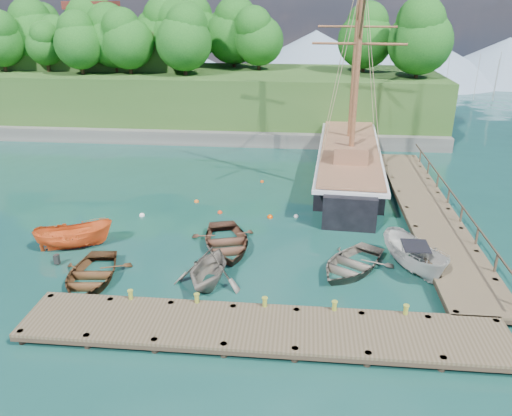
# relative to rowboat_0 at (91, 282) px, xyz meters

# --- Properties ---
(ground) EXTENTS (160.00, 160.00, 0.00)m
(ground) POSITION_rel_rowboat_0_xyz_m (6.82, 2.96, 0.00)
(ground) COLOR #133D35
(ground) RESTS_ON ground
(dock_near) EXTENTS (20.00, 3.20, 1.10)m
(dock_near) POSITION_rel_rowboat_0_xyz_m (8.82, -3.54, 0.43)
(dock_near) COLOR #4D402B
(dock_near) RESTS_ON ground
(dock_east) EXTENTS (3.20, 24.00, 1.10)m
(dock_east) POSITION_rel_rowboat_0_xyz_m (18.32, 9.96, 0.43)
(dock_east) COLOR #4D402B
(dock_east) RESTS_ON ground
(bollard_0) EXTENTS (0.26, 0.26, 0.45)m
(bollard_0) POSITION_rel_rowboat_0_xyz_m (2.82, -2.14, 0.00)
(bollard_0) COLOR olive
(bollard_0) RESTS_ON ground
(bollard_1) EXTENTS (0.26, 0.26, 0.45)m
(bollard_1) POSITION_rel_rowboat_0_xyz_m (5.82, -2.14, 0.00)
(bollard_1) COLOR olive
(bollard_1) RESTS_ON ground
(bollard_2) EXTENTS (0.26, 0.26, 0.45)m
(bollard_2) POSITION_rel_rowboat_0_xyz_m (8.82, -2.14, 0.00)
(bollard_2) COLOR olive
(bollard_2) RESTS_ON ground
(bollard_3) EXTENTS (0.26, 0.26, 0.45)m
(bollard_3) POSITION_rel_rowboat_0_xyz_m (11.82, -2.14, 0.00)
(bollard_3) COLOR olive
(bollard_3) RESTS_ON ground
(bollard_4) EXTENTS (0.26, 0.26, 0.45)m
(bollard_4) POSITION_rel_rowboat_0_xyz_m (14.82, -2.14, 0.00)
(bollard_4) COLOR olive
(bollard_4) RESTS_ON ground
(rowboat_0) EXTENTS (3.88, 5.13, 1.00)m
(rowboat_0) POSITION_rel_rowboat_0_xyz_m (0.00, 0.00, 0.00)
(rowboat_0) COLOR #4C2F18
(rowboat_0) RESTS_ON ground
(rowboat_1) EXTENTS (3.88, 4.35, 2.08)m
(rowboat_1) POSITION_rel_rowboat_0_xyz_m (5.84, 0.46, 0.00)
(rowboat_1) COLOR slate
(rowboat_1) RESTS_ON ground
(rowboat_2) EXTENTS (4.95, 5.97, 1.07)m
(rowboat_2) POSITION_rel_rowboat_0_xyz_m (6.13, 4.24, 0.00)
(rowboat_2) COLOR #4D3022
(rowboat_2) RESTS_ON ground
(rowboat_3) EXTENTS (5.49, 5.89, 0.99)m
(rowboat_3) POSITION_rel_rowboat_0_xyz_m (12.91, 2.46, 0.00)
(rowboat_3) COLOR #615A4F
(rowboat_3) RESTS_ON ground
(motorboat_orange) EXTENTS (4.56, 2.91, 1.65)m
(motorboat_orange) POSITION_rel_rowboat_0_xyz_m (-2.35, 3.52, 0.00)
(motorboat_orange) COLOR orange
(motorboat_orange) RESTS_ON ground
(cabin_boat_white) EXTENTS (3.60, 5.09, 1.84)m
(cabin_boat_white) POSITION_rel_rowboat_0_xyz_m (16.11, 2.76, 0.00)
(cabin_boat_white) COLOR beige
(cabin_boat_white) RESTS_ON ground
(schooner) EXTENTS (5.89, 26.11, 18.87)m
(schooner) POSITION_rel_rowboat_0_xyz_m (13.79, 17.03, 1.05)
(schooner) COLOR black
(schooner) RESTS_ON ground
(mooring_buoy_0) EXTENTS (0.36, 0.36, 0.36)m
(mooring_buoy_0) POSITION_rel_rowboat_0_xyz_m (-0.00, 8.25, 0.00)
(mooring_buoy_0) COLOR white
(mooring_buoy_0) RESTS_ON ground
(mooring_buoy_1) EXTENTS (0.32, 0.32, 0.32)m
(mooring_buoy_1) POSITION_rel_rowboat_0_xyz_m (4.95, 9.22, 0.00)
(mooring_buoy_1) COLOR red
(mooring_buoy_1) RESTS_ON ground
(mooring_buoy_2) EXTENTS (0.37, 0.37, 0.37)m
(mooring_buoy_2) POSITION_rel_rowboat_0_xyz_m (8.28, 8.80, 0.00)
(mooring_buoy_2) COLOR #EA4300
(mooring_buoy_2) RESTS_ON ground
(mooring_buoy_3) EXTENTS (0.31, 0.31, 0.31)m
(mooring_buoy_3) POSITION_rel_rowboat_0_xyz_m (9.95, 9.07, 0.00)
(mooring_buoy_3) COLOR silver
(mooring_buoy_3) RESTS_ON ground
(mooring_buoy_4) EXTENTS (0.34, 0.34, 0.34)m
(mooring_buoy_4) POSITION_rel_rowboat_0_xyz_m (3.02, 10.96, 0.00)
(mooring_buoy_4) COLOR #D1621B
(mooring_buoy_4) RESTS_ON ground
(mooring_buoy_5) EXTENTS (0.28, 0.28, 0.28)m
(mooring_buoy_5) POSITION_rel_rowboat_0_xyz_m (7.19, 15.46, 0.00)
(mooring_buoy_5) COLOR #D6480B
(mooring_buoy_5) RESTS_ON ground
(headland) EXTENTS (51.00, 19.31, 12.90)m
(headland) POSITION_rel_rowboat_0_xyz_m (-6.05, 34.32, 5.54)
(headland) COLOR #474744
(headland) RESTS_ON ground
(distant_ridge) EXTENTS (117.00, 40.00, 10.00)m
(distant_ridge) POSITION_rel_rowboat_0_xyz_m (11.13, 72.96, 4.35)
(distant_ridge) COLOR #728CA5
(distant_ridge) RESTS_ON ground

